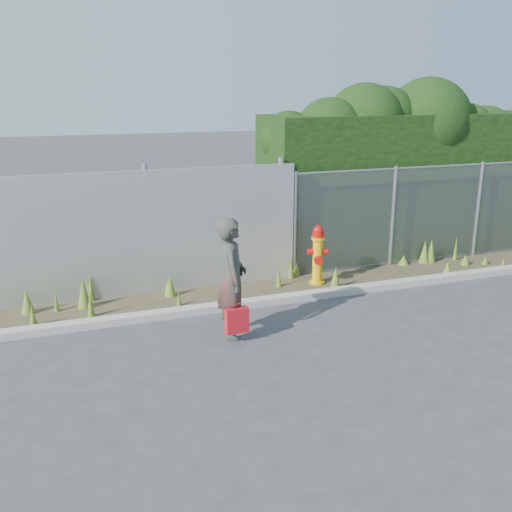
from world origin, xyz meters
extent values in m
plane|color=#3B3B3D|center=(0.00, 0.00, 0.00)|extent=(80.00, 80.00, 0.00)
cube|color=#9C948D|center=(0.00, 1.80, 0.06)|extent=(16.00, 0.22, 0.12)
cube|color=#3F3824|center=(0.00, 2.40, 0.01)|extent=(16.00, 1.20, 0.01)
cone|color=#49651E|center=(-2.81, 2.19, 0.22)|extent=(0.12, 0.12, 0.43)
cone|color=#49651E|center=(-2.75, 3.00, 0.15)|extent=(0.15, 0.15, 0.30)
cone|color=#49651E|center=(-3.76, 2.68, 0.21)|extent=(0.22, 0.22, 0.42)
cone|color=#49651E|center=(1.08, 3.02, 0.21)|extent=(0.21, 0.21, 0.43)
cone|color=#49651E|center=(0.54, 2.52, 0.21)|extent=(0.10, 0.10, 0.43)
cone|color=#49651E|center=(0.94, 2.88, 0.24)|extent=(0.12, 0.12, 0.49)
cone|color=#49651E|center=(1.48, 2.10, 0.20)|extent=(0.20, 0.20, 0.41)
cone|color=#49651E|center=(5.21, 2.00, 0.12)|extent=(0.10, 0.10, 0.24)
cone|color=#49651E|center=(4.66, 2.46, 0.11)|extent=(0.19, 0.19, 0.23)
cone|color=#49651E|center=(4.10, 2.86, 0.25)|extent=(0.22, 0.22, 0.49)
cone|color=#49651E|center=(3.83, 1.97, 0.15)|extent=(0.20, 0.20, 0.30)
cone|color=#49651E|center=(-1.43, 2.70, 0.19)|extent=(0.22, 0.22, 0.37)
cone|color=#49651E|center=(-0.47, 2.08, 0.14)|extent=(0.09, 0.09, 0.29)
cone|color=#49651E|center=(-1.43, 2.98, 0.21)|extent=(0.10, 0.10, 0.42)
cone|color=#49651E|center=(-1.39, 2.19, 0.13)|extent=(0.09, 0.09, 0.26)
cone|color=#49651E|center=(3.48, 2.91, 0.10)|extent=(0.23, 0.23, 0.21)
cone|color=#49651E|center=(-2.89, 2.64, 0.26)|extent=(0.23, 0.23, 0.53)
cone|color=#49651E|center=(5.08, 2.36, 0.09)|extent=(0.14, 0.14, 0.19)
cone|color=#49651E|center=(-2.75, 2.94, 0.25)|extent=(0.11, 0.11, 0.51)
cone|color=#49651E|center=(3.96, 2.89, 0.24)|extent=(0.22, 0.22, 0.48)
cone|color=#49651E|center=(-3.68, 2.10, 0.19)|extent=(0.12, 0.12, 0.37)
cone|color=#49651E|center=(-3.33, 2.62, 0.20)|extent=(0.09, 0.09, 0.39)
cone|color=#49651E|center=(4.69, 2.82, 0.26)|extent=(0.08, 0.08, 0.53)
cube|color=#AFB2B6|center=(-3.25, 3.00, 1.10)|extent=(8.50, 0.08, 2.20)
cylinder|color=gray|center=(-1.70, 3.12, 1.15)|extent=(0.10, 0.10, 2.30)
cylinder|color=gray|center=(0.80, 3.12, 1.15)|extent=(0.10, 0.10, 2.30)
cube|color=gray|center=(4.25, 3.00, 1.00)|extent=(6.50, 0.03, 2.00)
cylinder|color=gray|center=(4.25, 3.00, 2.00)|extent=(6.50, 0.04, 0.04)
cylinder|color=gray|center=(1.05, 3.00, 1.02)|extent=(0.07, 0.07, 2.05)
cylinder|color=gray|center=(3.20, 3.00, 1.02)|extent=(0.07, 0.07, 2.05)
cylinder|color=gray|center=(5.30, 3.00, 1.02)|extent=(0.07, 0.07, 2.05)
cube|color=black|center=(4.55, 4.00, 1.50)|extent=(7.30, 1.60, 3.00)
sphere|color=black|center=(1.40, 4.18, 2.52)|extent=(1.15, 1.15, 1.15)
sphere|color=black|center=(2.19, 3.93, 2.65)|extent=(1.42, 1.42, 1.42)
sphere|color=black|center=(3.04, 4.04, 2.81)|extent=(1.66, 1.66, 1.66)
sphere|color=black|center=(3.57, 4.13, 2.88)|extent=(1.38, 1.38, 1.38)
sphere|color=black|center=(4.58, 4.03, 2.82)|extent=(1.89, 1.89, 1.89)
sphere|color=black|center=(5.54, 3.93, 2.60)|extent=(1.21, 1.21, 1.21)
sphere|color=black|center=(6.11, 4.02, 2.39)|extent=(1.52, 1.52, 1.52)
cylinder|color=#DFA80B|center=(1.28, 2.45, 0.03)|extent=(0.28, 0.28, 0.06)
cylinder|color=#DFA80B|center=(1.28, 2.45, 0.43)|extent=(0.18, 0.18, 0.86)
cylinder|color=#DFA80B|center=(1.28, 2.45, 0.88)|extent=(0.24, 0.24, 0.05)
cylinder|color=#B20F0A|center=(1.28, 2.45, 0.96)|extent=(0.21, 0.21, 0.10)
sphere|color=#B20F0A|center=(1.28, 2.45, 1.03)|extent=(0.19, 0.19, 0.19)
cylinder|color=#B20F0A|center=(1.28, 2.45, 1.13)|extent=(0.05, 0.05, 0.05)
cylinder|color=#B20F0A|center=(1.14, 2.45, 0.63)|extent=(0.10, 0.11, 0.11)
cylinder|color=#B20F0A|center=(1.42, 2.45, 0.63)|extent=(0.10, 0.11, 0.11)
cylinder|color=#B20F0A|center=(1.28, 2.31, 0.51)|extent=(0.15, 0.12, 0.15)
imported|color=#0E5A47|center=(-0.88, 0.80, 0.89)|extent=(0.56, 0.73, 1.78)
cube|color=#B50A2E|center=(-0.90, 0.52, 0.35)|extent=(0.33, 0.12, 0.37)
cylinder|color=#B50A2E|center=(-0.90, 0.52, 0.60)|extent=(0.16, 0.01, 0.01)
cube|color=black|center=(-0.78, 1.00, 0.94)|extent=(0.22, 0.09, 0.16)
camera|label=1|loc=(-3.17, -6.65, 3.54)|focal=40.00mm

